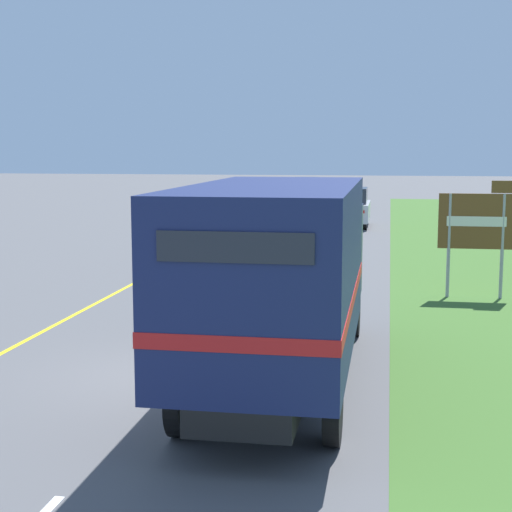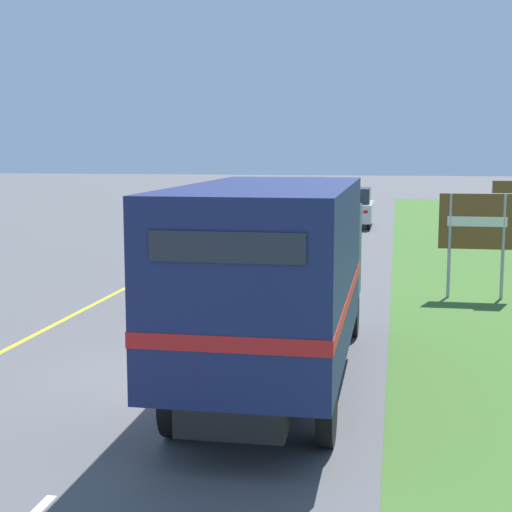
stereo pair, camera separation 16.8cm
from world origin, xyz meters
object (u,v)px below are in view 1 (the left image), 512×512
at_px(horse_trailer_truck, 281,272).
at_px(lead_car_black_ahead, 305,193).
at_px(lead_car_silver_ahead, 351,207).
at_px(highway_sign, 478,224).
at_px(lead_car_white, 225,235).

xyz_separation_m(horse_trailer_truck, lead_car_black_ahead, (-3.76, 39.03, -0.92)).
xyz_separation_m(lead_car_silver_ahead, lead_car_black_ahead, (-3.60, 12.22, 0.01)).
bearing_deg(highway_sign, lead_car_white, 147.03).
relative_size(horse_trailer_truck, lead_car_white, 2.16).
bearing_deg(lead_car_black_ahead, highway_sign, -75.72).
xyz_separation_m(lead_car_black_ahead, highway_sign, (7.77, -30.53, 0.95)).
distance_m(horse_trailer_truck, lead_car_black_ahead, 39.22).
height_order(lead_car_silver_ahead, highway_sign, highway_sign).
xyz_separation_m(lead_car_white, highway_sign, (7.83, -5.08, 0.99)).
relative_size(lead_car_white, lead_car_silver_ahead, 0.92).
height_order(horse_trailer_truck, lead_car_black_ahead, horse_trailer_truck).
distance_m(horse_trailer_truck, lead_car_white, 14.14).
bearing_deg(lead_car_white, lead_car_black_ahead, 89.86).
bearing_deg(lead_car_silver_ahead, lead_car_black_ahead, 106.43).
distance_m(lead_car_white, highway_sign, 9.39).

